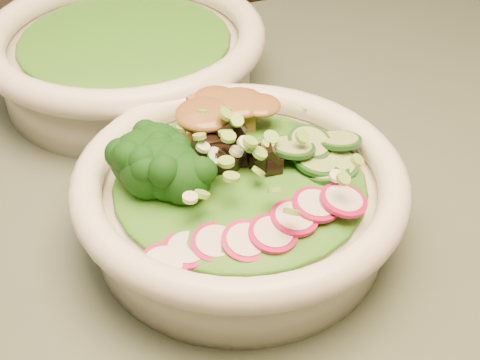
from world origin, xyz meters
name	(u,v)px	position (x,y,z in m)	size (l,w,h in m)	color
dining_table	(313,289)	(0.00, 0.00, 0.64)	(1.20, 0.80, 0.75)	black
salad_bowl	(240,199)	(-0.08, -0.01, 0.79)	(0.26, 0.26, 0.07)	white
side_bowl	(127,55)	(-0.11, 0.24, 0.79)	(0.29, 0.29, 0.08)	white
lettuce_bed	(240,179)	(-0.08, -0.01, 0.81)	(0.20, 0.20, 0.02)	#1B6815
side_lettuce	(124,37)	(-0.11, 0.24, 0.81)	(0.19, 0.19, 0.02)	#1B6815
broccoli_florets	(162,179)	(-0.14, -0.01, 0.82)	(0.08, 0.07, 0.04)	black
radish_slices	(270,230)	(-0.08, -0.08, 0.81)	(0.11, 0.04, 0.02)	#AB0D49
cucumber_slices	(318,154)	(-0.02, -0.02, 0.82)	(0.07, 0.07, 0.03)	#9ABD69
mushroom_heap	(236,156)	(-0.08, 0.00, 0.82)	(0.07, 0.07, 0.04)	black
tofu_cubes	(221,123)	(-0.08, 0.05, 0.82)	(0.09, 0.06, 0.03)	olive
peanut_sauce	(221,111)	(-0.08, 0.05, 0.83)	(0.07, 0.05, 0.02)	brown
scallion_garnish	(240,155)	(-0.08, -0.01, 0.83)	(0.18, 0.18, 0.02)	#7AB941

